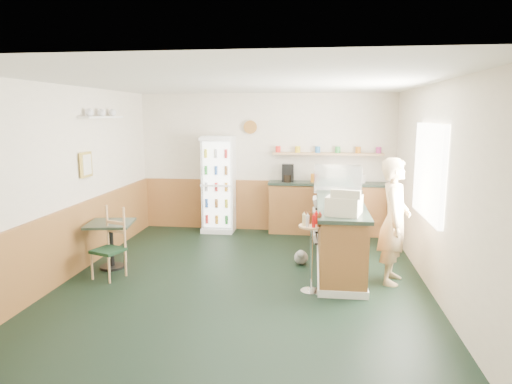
% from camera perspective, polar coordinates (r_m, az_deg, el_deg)
% --- Properties ---
extents(ground, '(6.00, 6.00, 0.00)m').
position_cam_1_polar(ground, '(6.43, -1.71, -11.22)').
color(ground, black).
rests_on(ground, ground).
extents(room_envelope, '(5.04, 6.02, 2.72)m').
position_cam_1_polar(room_envelope, '(6.81, -2.70, 3.17)').
color(room_envelope, silver).
rests_on(room_envelope, ground).
extents(service_counter, '(0.68, 3.01, 1.01)m').
position_cam_1_polar(service_counter, '(7.26, 10.26, -5.12)').
color(service_counter, '#A15F33').
rests_on(service_counter, ground).
extents(back_counter, '(2.24, 0.42, 1.69)m').
position_cam_1_polar(back_counter, '(8.91, 8.70, -1.75)').
color(back_counter, '#A15F33').
rests_on(back_counter, ground).
extents(drinks_fridge, '(0.62, 0.53, 1.88)m').
position_cam_1_polar(drinks_fridge, '(8.98, -4.71, 0.97)').
color(drinks_fridge, white).
rests_on(drinks_fridge, ground).
extents(display_case, '(0.79, 0.41, 0.45)m').
position_cam_1_polar(display_case, '(7.77, 10.19, 1.67)').
color(display_case, silver).
rests_on(display_case, service_counter).
extents(cash_register, '(0.52, 0.53, 0.24)m').
position_cam_1_polar(cash_register, '(6.04, 10.96, -1.62)').
color(cash_register, beige).
rests_on(cash_register, service_counter).
extents(shopkeeper, '(0.54, 0.66, 1.73)m').
position_cam_1_polar(shopkeeper, '(6.48, 16.91, -3.50)').
color(shopkeeper, tan).
rests_on(shopkeeper, ground).
extents(condiment_stand, '(0.33, 0.33, 1.04)m').
position_cam_1_polar(condiment_stand, '(5.93, 6.95, -6.00)').
color(condiment_stand, silver).
rests_on(condiment_stand, ground).
extents(newspaper_rack, '(0.09, 0.47, 0.74)m').
position_cam_1_polar(newspaper_rack, '(7.52, 7.45, -3.47)').
color(newspaper_rack, black).
rests_on(newspaper_rack, ground).
extents(cafe_table, '(0.74, 0.74, 0.71)m').
position_cam_1_polar(cafe_table, '(7.19, -17.70, -5.26)').
color(cafe_table, black).
rests_on(cafe_table, ground).
extents(cafe_chair, '(0.48, 0.48, 1.01)m').
position_cam_1_polar(cafe_chair, '(6.84, -17.76, -5.78)').
color(cafe_chair, black).
rests_on(cafe_chair, ground).
extents(dog_doorstop, '(0.21, 0.28, 0.26)m').
position_cam_1_polar(dog_doorstop, '(7.14, 5.66, -8.08)').
color(dog_doorstop, gray).
rests_on(dog_doorstop, ground).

